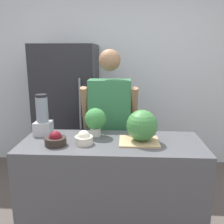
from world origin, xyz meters
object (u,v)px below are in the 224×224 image
(watermelon, at_px, (142,125))
(blender, at_px, (43,118))
(refrigerator, at_px, (68,111))
(bowl_cream, at_px, (84,139))
(bowl_cherries, at_px, (56,140))
(person, at_px, (110,129))
(potted_plant, at_px, (95,120))

(watermelon, height_order, blender, blender)
(refrigerator, relative_size, watermelon, 6.66)
(bowl_cream, bearing_deg, bowl_cherries, -170.21)
(refrigerator, relative_size, bowl_cherries, 9.96)
(person, distance_m, bowl_cherries, 0.75)
(potted_plant, bearing_deg, bowl_cherries, -140.43)
(bowl_cherries, relative_size, blender, 0.47)
(bowl_cream, height_order, blender, blender)
(refrigerator, bearing_deg, watermelon, -53.66)
(person, distance_m, watermelon, 0.62)
(bowl_cherries, relative_size, bowl_cream, 1.18)
(watermelon, xyz_separation_m, bowl_cherries, (-0.70, -0.11, -0.10))
(person, bearing_deg, refrigerator, 129.94)
(refrigerator, distance_m, bowl_cream, 1.37)
(watermelon, relative_size, blender, 0.70)
(person, xyz_separation_m, bowl_cherries, (-0.40, -0.62, 0.09))
(bowl_cherries, bearing_deg, potted_plant, 39.57)
(watermelon, xyz_separation_m, blender, (-0.89, 0.15, 0.01))
(refrigerator, xyz_separation_m, blender, (0.02, -1.08, 0.19))
(person, bearing_deg, bowl_cherries, -122.96)
(watermelon, bearing_deg, refrigerator, 126.34)
(watermelon, height_order, potted_plant, watermelon)
(potted_plant, bearing_deg, blender, 178.33)
(refrigerator, distance_m, potted_plant, 1.22)
(refrigerator, bearing_deg, person, -50.06)
(person, bearing_deg, bowl_cream, -106.97)
(person, bearing_deg, watermelon, -59.41)
(person, distance_m, bowl_cream, 0.62)
(blender, relative_size, potted_plant, 1.46)
(watermelon, xyz_separation_m, potted_plant, (-0.40, 0.13, 0.00))
(bowl_cherries, bearing_deg, refrigerator, 98.56)
(person, distance_m, blender, 0.72)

